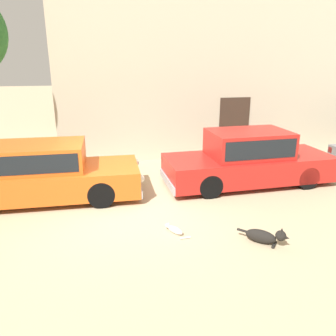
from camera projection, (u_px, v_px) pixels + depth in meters
ground_plane at (128, 209)px, 7.92m from camera, size 80.00×80.00×0.00m
parked_sedan_nearest at (42, 172)px, 8.29m from camera, size 4.85×1.74×1.43m
parked_sedan_second at (248, 158)px, 9.35m from camera, size 4.84×1.89×1.51m
apartment_block at (274, 31)px, 13.89m from camera, size 17.28×5.43×8.93m
stray_dog_spotted at (265, 236)px, 6.41m from camera, size 0.81×0.69×0.38m
stray_cat at (175, 230)px, 6.84m from camera, size 0.43×0.52×0.15m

